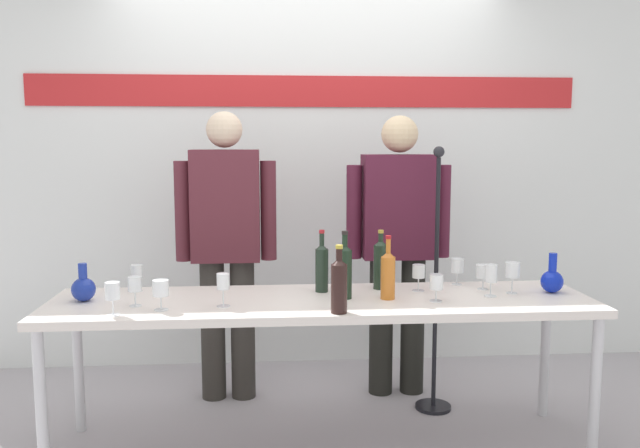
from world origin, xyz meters
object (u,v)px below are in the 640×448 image
(wine_glass_left_4, at_px, (223,283))
(presenter_right, at_px, (398,237))
(wine_bottle_0, at_px, (388,274))
(wine_glass_left_3, at_px, (137,273))
(wine_glass_left_2, at_px, (135,285))
(decanter_blue_left, at_px, (83,288))
(wine_bottle_2, at_px, (345,270))
(wine_glass_left_1, at_px, (161,289))
(microphone_stand, at_px, (435,324))
(wine_glass_left_0, at_px, (112,292))
(wine_glass_right_5, at_px, (457,266))
(wine_glass_right_1, at_px, (513,271))
(wine_glass_right_0, at_px, (419,272))
(wine_glass_right_3, at_px, (483,272))
(wine_glass_right_4, at_px, (436,282))
(wine_glass_right_2, at_px, (491,274))
(presenter_left, at_px, (226,239))
(wine_bottle_1, at_px, (322,266))
(wine_bottle_4, at_px, (381,263))
(decanter_blue_right, at_px, (552,280))
(display_table, at_px, (322,310))
(wine_bottle_3, at_px, (339,284))

(wine_glass_left_4, bearing_deg, presenter_right, 39.00)
(wine_bottle_0, height_order, wine_glass_left_3, wine_bottle_0)
(wine_glass_left_3, bearing_deg, wine_glass_left_2, -80.30)
(wine_glass_left_3, bearing_deg, wine_bottle_0, -11.79)
(decanter_blue_left, xyz_separation_m, wine_bottle_2, (1.23, -0.04, 0.08))
(wine_glass_left_1, relative_size, microphone_stand, 0.09)
(wine_glass_left_0, xyz_separation_m, wine_glass_right_5, (1.66, 0.49, -0.01))
(wine_glass_right_1, bearing_deg, microphone_stand, 127.82)
(decanter_blue_left, xyz_separation_m, wine_glass_right_0, (1.62, 0.09, 0.03))
(wine_glass_right_3, relative_size, microphone_stand, 0.09)
(wine_glass_left_1, distance_m, wine_glass_right_4, 1.27)
(wine_glass_right_0, distance_m, wine_glass_right_4, 0.22)
(wine_glass_right_3, bearing_deg, wine_glass_right_2, -94.88)
(decanter_blue_left, distance_m, presenter_left, 0.90)
(wine_bottle_1, relative_size, wine_glass_right_2, 1.98)
(wine_bottle_1, bearing_deg, wine_glass_left_4, -151.07)
(wine_glass_left_4, distance_m, wine_glass_right_3, 1.32)
(wine_glass_right_4, bearing_deg, wine_bottle_4, 127.70)
(wine_glass_right_3, xyz_separation_m, microphone_stand, (-0.17, 0.27, -0.35))
(wine_glass_left_3, xyz_separation_m, wine_glass_right_1, (1.87, -0.19, 0.02))
(decanter_blue_right, relative_size, microphone_stand, 0.14)
(presenter_right, bearing_deg, presenter_left, 180.00)
(microphone_stand, bearing_deg, presenter_left, 167.37)
(wine_glass_right_3, height_order, wine_glass_right_4, wine_glass_right_4)
(presenter_right, distance_m, wine_glass_left_2, 1.56)
(wine_glass_right_1, distance_m, microphone_stand, 0.60)
(presenter_left, bearing_deg, wine_bottle_4, -30.44)
(wine_glass_left_2, distance_m, wine_glass_right_3, 1.71)
(decanter_blue_right, distance_m, wine_glass_right_3, 0.33)
(wine_bottle_4, height_order, wine_glass_right_2, wine_bottle_4)
(wine_glass_left_4, bearing_deg, display_table, 13.65)
(wine_glass_right_2, bearing_deg, wine_bottle_3, -162.08)
(wine_bottle_0, xyz_separation_m, microphone_stand, (0.35, 0.43, -0.38))
(decanter_blue_right, height_order, wine_glass_left_0, decanter_blue_right)
(presenter_left, xyz_separation_m, wine_glass_left_2, (-0.37, -0.74, -0.10))
(display_table, relative_size, wine_glass_left_3, 19.33)
(wine_glass_left_1, xyz_separation_m, wine_glass_right_4, (1.27, 0.06, -0.01))
(wine_glass_left_3, xyz_separation_m, wine_glass_right_2, (1.74, -0.24, 0.01))
(display_table, relative_size, decanter_blue_right, 12.98)
(presenter_right, bearing_deg, wine_glass_left_4, -141.00)
(wine_glass_left_0, distance_m, wine_glass_right_1, 1.90)
(wine_glass_left_3, bearing_deg, wine_glass_right_5, 0.93)
(presenter_right, relative_size, wine_glass_right_5, 11.87)
(presenter_right, relative_size, wine_glass_right_3, 13.00)
(wine_bottle_3, xyz_separation_m, microphone_stand, (0.61, 0.67, -0.39))
(wine_bottle_3, bearing_deg, display_table, 101.02)
(wine_bottle_2, bearing_deg, wine_bottle_0, -7.07)
(wine_bottle_1, xyz_separation_m, wine_glass_left_2, (-0.88, -0.22, -0.03))
(display_table, distance_m, wine_glass_left_3, 0.96)
(wine_bottle_3, height_order, microphone_stand, microphone_stand)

